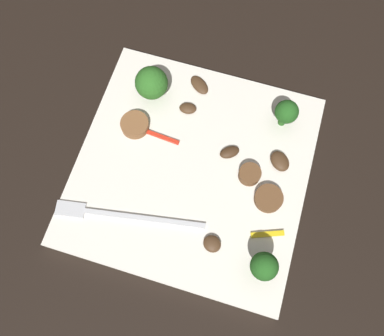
{
  "coord_description": "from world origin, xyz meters",
  "views": [
    {
      "loc": [
        -0.05,
        0.15,
        0.48
      ],
      "look_at": [
        0.0,
        0.0,
        0.02
      ],
      "focal_mm": 36.77,
      "sensor_mm": 36.0,
      "label": 1
    }
  ],
  "objects_px": {
    "mushroom_1": "(212,244)",
    "sausage_slice_2": "(250,174)",
    "broccoli_floret_0": "(286,112)",
    "plate": "(192,170)",
    "mushroom_4": "(280,161)",
    "sausage_slice_0": "(135,125)",
    "broccoli_floret_1": "(264,266)",
    "pepper_strip_0": "(161,137)",
    "broccoli_floret_2": "(151,83)",
    "pepper_strip_1": "(267,234)",
    "fork": "(118,215)",
    "sausage_slice_1": "(269,198)",
    "mushroom_3": "(199,85)",
    "mushroom_0": "(230,152)",
    "mushroom_2": "(188,108)"
  },
  "relations": [
    {
      "from": "sausage_slice_2",
      "to": "mushroom_1",
      "type": "relative_size",
      "value": 1.27
    },
    {
      "from": "mushroom_3",
      "to": "pepper_strip_0",
      "type": "distance_m",
      "value": 0.09
    },
    {
      "from": "pepper_strip_0",
      "to": "sausage_slice_0",
      "type": "bearing_deg",
      "value": -7.21
    },
    {
      "from": "fork",
      "to": "broccoli_floret_1",
      "type": "bearing_deg",
      "value": 166.45
    },
    {
      "from": "plate",
      "to": "pepper_strip_1",
      "type": "bearing_deg",
      "value": 153.77
    },
    {
      "from": "broccoli_floret_2",
      "to": "sausage_slice_1",
      "type": "relative_size",
      "value": 1.5
    },
    {
      "from": "plate",
      "to": "sausage_slice_2",
      "type": "height_order",
      "value": "sausage_slice_2"
    },
    {
      "from": "broccoli_floret_0",
      "to": "broccoli_floret_1",
      "type": "height_order",
      "value": "broccoli_floret_1"
    },
    {
      "from": "mushroom_1",
      "to": "mushroom_3",
      "type": "xyz_separation_m",
      "value": [
        0.07,
        -0.2,
        -0.0
      ]
    },
    {
      "from": "fork",
      "to": "pepper_strip_0",
      "type": "xyz_separation_m",
      "value": [
        -0.02,
        -0.11,
        0.0
      ]
    },
    {
      "from": "sausage_slice_2",
      "to": "mushroom_3",
      "type": "xyz_separation_m",
      "value": [
        0.09,
        -0.1,
        -0.0
      ]
    },
    {
      "from": "broccoli_floret_1",
      "to": "mushroom_1",
      "type": "height_order",
      "value": "broccoli_floret_1"
    },
    {
      "from": "broccoli_floret_0",
      "to": "mushroom_1",
      "type": "height_order",
      "value": "broccoli_floret_0"
    },
    {
      "from": "broccoli_floret_0",
      "to": "sausage_slice_2",
      "type": "xyz_separation_m",
      "value": [
        0.02,
        0.08,
        -0.02
      ]
    },
    {
      "from": "fork",
      "to": "mushroom_2",
      "type": "xyz_separation_m",
      "value": [
        -0.04,
        -0.16,
        0.0
      ]
    },
    {
      "from": "fork",
      "to": "mushroom_2",
      "type": "relative_size",
      "value": 8.03
    },
    {
      "from": "broccoli_floret_2",
      "to": "sausage_slice_0",
      "type": "xyz_separation_m",
      "value": [
        0.01,
        0.05,
        -0.02
      ]
    },
    {
      "from": "broccoli_floret_0",
      "to": "broccoli_floret_2",
      "type": "height_order",
      "value": "broccoli_floret_2"
    },
    {
      "from": "plate",
      "to": "broccoli_floret_2",
      "type": "relative_size",
      "value": 5.53
    },
    {
      "from": "sausage_slice_0",
      "to": "pepper_strip_1",
      "type": "xyz_separation_m",
      "value": [
        -0.19,
        0.09,
        -0.0
      ]
    },
    {
      "from": "mushroom_4",
      "to": "pepper_strip_0",
      "type": "distance_m",
      "value": 0.15
    },
    {
      "from": "mushroom_1",
      "to": "mushroom_3",
      "type": "relative_size",
      "value": 0.67
    },
    {
      "from": "broccoli_floret_1",
      "to": "pepper_strip_1",
      "type": "bearing_deg",
      "value": -90.46
    },
    {
      "from": "mushroom_1",
      "to": "mushroom_4",
      "type": "xyz_separation_m",
      "value": [
        -0.05,
        -0.12,
        0.0
      ]
    },
    {
      "from": "plate",
      "to": "sausage_slice_2",
      "type": "relative_size",
      "value": 10.49
    },
    {
      "from": "pepper_strip_0",
      "to": "mushroom_1",
      "type": "bearing_deg",
      "value": 131.49
    },
    {
      "from": "plate",
      "to": "mushroom_4",
      "type": "height_order",
      "value": "mushroom_4"
    },
    {
      "from": "mushroom_3",
      "to": "mushroom_4",
      "type": "height_order",
      "value": "mushroom_4"
    },
    {
      "from": "broccoli_floret_2",
      "to": "mushroom_2",
      "type": "distance_m",
      "value": 0.06
    },
    {
      "from": "broccoli_floret_2",
      "to": "sausage_slice_1",
      "type": "distance_m",
      "value": 0.2
    },
    {
      "from": "sausage_slice_2",
      "to": "mushroom_4",
      "type": "xyz_separation_m",
      "value": [
        -0.03,
        -0.03,
        -0.0
      ]
    },
    {
      "from": "fork",
      "to": "sausage_slice_1",
      "type": "height_order",
      "value": "sausage_slice_1"
    },
    {
      "from": "broccoli_floret_1",
      "to": "sausage_slice_0",
      "type": "relative_size",
      "value": 1.46
    },
    {
      "from": "broccoli_floret_1",
      "to": "mushroom_2",
      "type": "relative_size",
      "value": 2.35
    },
    {
      "from": "mushroom_2",
      "to": "plate",
      "type": "bearing_deg",
      "value": 110.65
    },
    {
      "from": "mushroom_1",
      "to": "sausage_slice_2",
      "type": "bearing_deg",
      "value": -102.62
    },
    {
      "from": "sausage_slice_0",
      "to": "pepper_strip_1",
      "type": "relative_size",
      "value": 0.92
    },
    {
      "from": "broccoli_floret_1",
      "to": "sausage_slice_0",
      "type": "height_order",
      "value": "broccoli_floret_1"
    },
    {
      "from": "broccoli_floret_1",
      "to": "sausage_slice_1",
      "type": "xyz_separation_m",
      "value": [
        0.01,
        -0.08,
        -0.03
      ]
    },
    {
      "from": "sausage_slice_0",
      "to": "pepper_strip_0",
      "type": "xyz_separation_m",
      "value": [
        -0.04,
        0.0,
        -0.0
      ]
    },
    {
      "from": "broccoli_floret_2",
      "to": "sausage_slice_0",
      "type": "height_order",
      "value": "broccoli_floret_2"
    },
    {
      "from": "sausage_slice_0",
      "to": "mushroom_1",
      "type": "distance_m",
      "value": 0.18
    },
    {
      "from": "fork",
      "to": "mushroom_0",
      "type": "distance_m",
      "value": 0.16
    },
    {
      "from": "mushroom_0",
      "to": "mushroom_4",
      "type": "distance_m",
      "value": 0.06
    },
    {
      "from": "fork",
      "to": "mushroom_4",
      "type": "height_order",
      "value": "mushroom_4"
    },
    {
      "from": "mushroom_3",
      "to": "broccoli_floret_0",
      "type": "bearing_deg",
      "value": 170.15
    },
    {
      "from": "sausage_slice_2",
      "to": "pepper_strip_1",
      "type": "distance_m",
      "value": 0.07
    },
    {
      "from": "broccoli_floret_0",
      "to": "broccoli_floret_1",
      "type": "relative_size",
      "value": 0.86
    },
    {
      "from": "mushroom_2",
      "to": "pepper_strip_1",
      "type": "bearing_deg",
      "value": 136.72
    },
    {
      "from": "sausage_slice_0",
      "to": "mushroom_4",
      "type": "height_order",
      "value": "same"
    }
  ]
}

